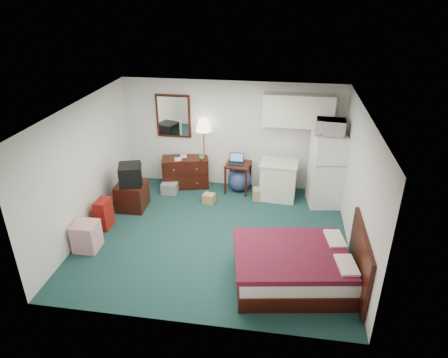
% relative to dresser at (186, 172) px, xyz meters
% --- Properties ---
extents(floor, '(5.00, 4.50, 0.01)m').
position_rel_dresser_xyz_m(floor, '(1.06, -1.98, -0.36)').
color(floor, '#122928').
rests_on(floor, ground).
extents(ceiling, '(5.00, 4.50, 0.01)m').
position_rel_dresser_xyz_m(ceiling, '(1.06, -1.98, 2.14)').
color(ceiling, white).
rests_on(ceiling, walls).
extents(walls, '(5.01, 4.51, 2.50)m').
position_rel_dresser_xyz_m(walls, '(1.06, -1.98, 0.89)').
color(walls, white).
rests_on(walls, floor).
extents(mirror, '(0.80, 0.06, 1.00)m').
position_rel_dresser_xyz_m(mirror, '(-0.29, 0.24, 1.29)').
color(mirror, white).
rests_on(mirror, walls).
extents(upper_cabinets, '(1.50, 0.35, 0.70)m').
position_rel_dresser_xyz_m(upper_cabinets, '(2.51, 0.10, 1.59)').
color(upper_cabinets, white).
rests_on(upper_cabinets, walls).
extents(headboard, '(0.06, 1.56, 1.00)m').
position_rel_dresser_xyz_m(headboard, '(3.52, -3.11, 0.19)').
color(headboard, '#370D09').
rests_on(headboard, walls).
extents(dresser, '(1.16, 0.73, 0.73)m').
position_rel_dresser_xyz_m(dresser, '(0.00, 0.00, 0.00)').
color(dresser, '#370D09').
rests_on(dresser, floor).
extents(floor_lamp, '(0.37, 0.37, 1.67)m').
position_rel_dresser_xyz_m(floor_lamp, '(0.44, 0.07, 0.47)').
color(floor_lamp, gold).
rests_on(floor_lamp, floor).
extents(desk, '(0.60, 0.60, 0.69)m').
position_rel_dresser_xyz_m(desk, '(1.26, -0.05, -0.02)').
color(desk, '#370D09').
rests_on(desk, floor).
extents(exercise_ball, '(0.69, 0.69, 0.55)m').
position_rel_dresser_xyz_m(exercise_ball, '(1.29, -0.02, -0.09)').
color(exercise_ball, navy).
rests_on(exercise_ball, floor).
extents(kitchen_counter, '(0.81, 0.64, 0.84)m').
position_rel_dresser_xyz_m(kitchen_counter, '(2.19, -0.26, 0.05)').
color(kitchen_counter, white).
rests_on(kitchen_counter, floor).
extents(fridge, '(0.75, 0.75, 1.60)m').
position_rel_dresser_xyz_m(fridge, '(3.19, -0.36, 0.43)').
color(fridge, white).
rests_on(fridge, floor).
extents(bed, '(2.01, 1.68, 0.58)m').
position_rel_dresser_xyz_m(bed, '(2.53, -3.11, -0.08)').
color(bed, '#440F1A').
rests_on(bed, floor).
extents(tv_stand, '(0.59, 0.65, 0.58)m').
position_rel_dresser_xyz_m(tv_stand, '(-0.89, -1.19, -0.07)').
color(tv_stand, '#370D09').
rests_on(tv_stand, floor).
extents(suitcase, '(0.25, 0.38, 0.61)m').
position_rel_dresser_xyz_m(suitcase, '(-1.16, -2.02, -0.06)').
color(suitcase, maroon).
rests_on(suitcase, floor).
extents(retail_box, '(0.43, 0.43, 0.53)m').
position_rel_dresser_xyz_m(retail_box, '(-1.17, -2.75, -0.10)').
color(retail_box, silver).
rests_on(retail_box, floor).
extents(file_bin, '(0.36, 0.27, 0.25)m').
position_rel_dresser_xyz_m(file_bin, '(-0.29, -0.42, -0.24)').
color(file_bin, gray).
rests_on(file_bin, floor).
extents(cardboard_box_a, '(0.29, 0.26, 0.21)m').
position_rel_dresser_xyz_m(cardboard_box_a, '(0.70, -0.73, -0.26)').
color(cardboard_box_a, tan).
rests_on(cardboard_box_a, floor).
extents(cardboard_box_b, '(0.24, 0.28, 0.26)m').
position_rel_dresser_xyz_m(cardboard_box_b, '(1.75, -0.40, -0.23)').
color(cardboard_box_b, tan).
rests_on(cardboard_box_b, floor).
extents(laptop, '(0.32, 0.26, 0.22)m').
position_rel_dresser_xyz_m(laptop, '(1.21, -0.08, 0.43)').
color(laptop, black).
rests_on(laptop, desk).
extents(crt_tv, '(0.60, 0.63, 0.43)m').
position_rel_dresser_xyz_m(crt_tv, '(-0.87, -1.20, 0.43)').
color(crt_tv, black).
rests_on(crt_tv, tv_stand).
extents(microwave, '(0.60, 0.35, 0.39)m').
position_rel_dresser_xyz_m(microwave, '(3.17, -0.34, 1.43)').
color(microwave, white).
rests_on(microwave, fridge).
extents(book_a, '(0.16, 0.06, 0.21)m').
position_rel_dresser_xyz_m(book_a, '(-0.21, -0.14, 0.47)').
color(book_a, tan).
rests_on(book_a, dresser).
extents(book_b, '(0.15, 0.06, 0.21)m').
position_rel_dresser_xyz_m(book_b, '(-0.12, 0.04, 0.47)').
color(book_b, tan).
rests_on(book_b, dresser).
extents(mug, '(0.13, 0.11, 0.12)m').
position_rel_dresser_xyz_m(mug, '(0.40, -0.03, 0.43)').
color(mug, '#5C9851').
rests_on(mug, dresser).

